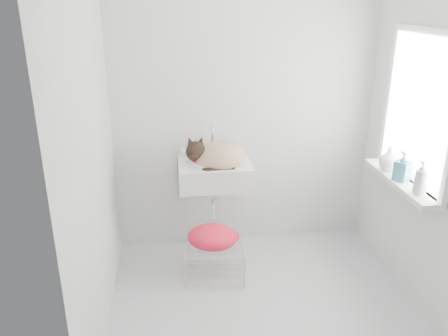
{
  "coord_description": "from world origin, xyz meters",
  "views": [
    {
      "loc": [
        -0.63,
        -2.64,
        2.1
      ],
      "look_at": [
        -0.24,
        0.5,
        0.88
      ],
      "focal_mm": 36.33,
      "sensor_mm": 36.0,
      "label": 1
    }
  ],
  "objects": [
    {
      "name": "cat",
      "position": [
        -0.27,
        0.72,
        0.89
      ],
      "size": [
        0.51,
        0.45,
        0.29
      ],
      "rotation": [
        0.0,
        0.0,
        -0.21
      ],
      "color": "tan",
      "rests_on": "sink"
    },
    {
      "name": "faucet",
      "position": [
        -0.29,
        0.92,
        0.99
      ],
      "size": [
        0.21,
        0.15,
        0.21
      ],
      "primitive_type": null,
      "color": "silver",
      "rests_on": "sink"
    },
    {
      "name": "wire_rack",
      "position": [
        -0.32,
        0.41,
        0.15
      ],
      "size": [
        0.49,
        0.37,
        0.27
      ],
      "primitive_type": "cube",
      "rotation": [
        0.0,
        0.0,
        -0.13
      ],
      "color": "silver",
      "rests_on": "floor"
    },
    {
      "name": "bottle_b",
      "position": [
        1.0,
        0.18,
        0.85
      ],
      "size": [
        0.13,
        0.14,
        0.21
      ],
      "primitive_type": "imported",
      "rotation": [
        0.0,
        0.0,
        3.74
      ],
      "color": "teal",
      "rests_on": "windowsill"
    },
    {
      "name": "window_glass",
      "position": [
        1.09,
        0.2,
        1.35
      ],
      "size": [
        0.01,
        0.8,
        1.0
      ],
      "primitive_type": "cube",
      "color": "white",
      "rests_on": "right_wall"
    },
    {
      "name": "floor",
      "position": [
        0.0,
        0.0,
        0.0
      ],
      "size": [
        2.2,
        2.0,
        0.02
      ],
      "primitive_type": "cube",
      "color": "silver",
      "rests_on": "ground"
    },
    {
      "name": "towel",
      "position": [
        -0.34,
        0.4,
        0.3
      ],
      "size": [
        0.44,
        0.36,
        0.16
      ],
      "primitive_type": "ellipsoid",
      "rotation": [
        0.0,
        0.0,
        -0.23
      ],
      "color": "#E92800",
      "rests_on": "wire_rack"
    },
    {
      "name": "right_wall",
      "position": [
        1.1,
        0.0,
        1.25
      ],
      "size": [
        0.02,
        2.0,
        2.5
      ],
      "primitive_type": "cube",
      "color": "silver",
      "rests_on": "ground"
    },
    {
      "name": "bottle_c",
      "position": [
        1.0,
        0.38,
        0.85
      ],
      "size": [
        0.18,
        0.18,
        0.18
      ],
      "primitive_type": "imported",
      "rotation": [
        0.0,
        0.0,
        4.38
      ],
      "color": "white",
      "rests_on": "windowsill"
    },
    {
      "name": "back_wall",
      "position": [
        0.0,
        1.0,
        1.25
      ],
      "size": [
        2.2,
        0.02,
        2.5
      ],
      "primitive_type": "cube",
      "color": "silver",
      "rests_on": "ground"
    },
    {
      "name": "bottle_a",
      "position": [
        1.0,
        -0.07,
        0.85
      ],
      "size": [
        0.09,
        0.09,
        0.2
      ],
      "primitive_type": "imported",
      "rotation": [
        0.0,
        0.0,
        3.33
      ],
      "color": "silver",
      "rests_on": "windowsill"
    },
    {
      "name": "sink",
      "position": [
        -0.29,
        0.74,
        0.85
      ],
      "size": [
        0.57,
        0.5,
        0.23
      ],
      "primitive_type": "cube",
      "color": "white",
      "rests_on": "back_wall"
    },
    {
      "name": "window_frame",
      "position": [
        1.07,
        0.2,
        1.35
      ],
      "size": [
        0.04,
        0.9,
        1.1
      ],
      "primitive_type": "cube",
      "color": "white",
      "rests_on": "right_wall"
    },
    {
      "name": "windowsill",
      "position": [
        1.01,
        0.2,
        0.83
      ],
      "size": [
        0.16,
        0.88,
        0.04
      ],
      "primitive_type": "cube",
      "color": "white",
      "rests_on": "right_wall"
    },
    {
      "name": "left_wall",
      "position": [
        -1.1,
        0.0,
        1.25
      ],
      "size": [
        0.02,
        2.0,
        2.5
      ],
      "primitive_type": "cube",
      "color": "silver",
      "rests_on": "ground"
    }
  ]
}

